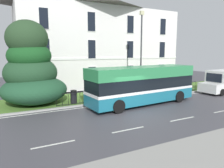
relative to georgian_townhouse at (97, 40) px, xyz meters
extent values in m
cube|color=#434148|center=(-2.87, -13.80, -5.71)|extent=(60.00, 56.00, 0.06)
cube|color=silver|center=(-2.87, -10.15, -5.68)|extent=(54.00, 0.14, 0.01)
cube|color=silver|center=(-8.87, -15.60, -5.68)|extent=(2.00, 0.12, 0.01)
cube|color=silver|center=(-4.87, -15.60, -5.68)|extent=(2.00, 0.12, 0.01)
cube|color=silver|center=(-0.87, -15.60, -5.68)|extent=(2.00, 0.12, 0.01)
cube|color=silver|center=(3.13, -15.60, -5.68)|extent=(2.00, 0.12, 0.01)
cube|color=#9E9E99|center=(-2.87, -9.68, -5.62)|extent=(57.00, 0.24, 0.12)
cube|color=#50792E|center=(-2.87, -7.26, -5.62)|extent=(57.00, 4.60, 0.12)
cube|color=gray|center=(-2.87, -19.30, -5.68)|extent=(57.00, 3.00, 0.01)
cube|color=white|center=(0.00, 0.00, -1.01)|extent=(18.91, 8.22, 9.11)
pyramid|color=#4F4945|center=(0.00, 0.00, 4.52)|extent=(19.29, 8.39, 1.95)
cube|color=white|center=(0.00, -4.14, -2.20)|extent=(18.91, 0.06, 0.20)
cube|color=#2D333D|center=(0.00, -4.15, -4.46)|extent=(1.10, 0.06, 2.20)
cube|color=white|center=(-7.09, -4.15, -4.02)|extent=(0.91, 0.04, 1.99)
cube|color=black|center=(-7.09, -4.17, -4.02)|extent=(0.81, 0.03, 1.89)
cube|color=white|center=(-2.36, -4.15, -4.02)|extent=(0.91, 0.04, 1.99)
cube|color=black|center=(-2.36, -4.17, -4.02)|extent=(0.81, 0.03, 1.89)
cube|color=white|center=(2.36, -4.15, -4.02)|extent=(0.91, 0.04, 1.99)
cube|color=black|center=(2.36, -4.17, -4.02)|extent=(0.81, 0.03, 1.89)
cube|color=white|center=(7.09, -4.15, -4.02)|extent=(0.91, 0.04, 1.99)
cube|color=black|center=(7.09, -4.17, -4.02)|extent=(0.81, 0.03, 1.89)
cube|color=white|center=(-7.09, -4.15, -1.22)|extent=(0.91, 0.04, 1.99)
cube|color=black|center=(-7.09, -4.17, -1.22)|extent=(0.81, 0.03, 1.89)
cube|color=white|center=(-2.36, -4.15, -1.22)|extent=(0.91, 0.04, 1.99)
cube|color=black|center=(-2.36, -4.17, -1.22)|extent=(0.81, 0.03, 1.89)
cube|color=white|center=(2.36, -4.15, -1.22)|extent=(0.91, 0.04, 1.99)
cube|color=black|center=(2.36, -4.17, -1.22)|extent=(0.81, 0.03, 1.89)
cube|color=white|center=(7.09, -4.15, -1.22)|extent=(0.91, 0.04, 1.99)
cube|color=black|center=(7.09, -4.17, -1.22)|extent=(0.81, 0.03, 1.89)
cube|color=white|center=(-7.09, -4.15, 1.58)|extent=(0.91, 0.04, 1.99)
cube|color=black|center=(-7.09, -4.17, 1.58)|extent=(0.81, 0.03, 1.89)
cube|color=white|center=(-2.36, -4.15, 1.58)|extent=(0.91, 0.04, 1.99)
cube|color=black|center=(-2.36, -4.17, 1.58)|extent=(0.81, 0.03, 1.89)
cube|color=white|center=(2.36, -4.15, 1.58)|extent=(0.91, 0.04, 1.99)
cube|color=black|center=(2.36, -4.17, 1.58)|extent=(0.81, 0.03, 1.89)
cube|color=white|center=(7.09, -4.15, 1.58)|extent=(0.91, 0.04, 1.99)
cube|color=black|center=(7.09, -4.17, 1.58)|extent=(0.81, 0.03, 1.89)
cube|color=black|center=(0.00, -9.40, -4.61)|extent=(14.73, 0.04, 0.04)
cube|color=black|center=(0.00, -9.40, -5.48)|extent=(14.73, 0.04, 0.04)
cylinder|color=black|center=(-7.37, -9.40, -5.09)|extent=(0.02, 0.02, 0.95)
cylinder|color=black|center=(-6.91, -9.40, -5.09)|extent=(0.02, 0.02, 0.95)
cylinder|color=black|center=(-6.44, -9.40, -5.09)|extent=(0.02, 0.02, 0.95)
cylinder|color=black|center=(-5.98, -9.40, -5.09)|extent=(0.02, 0.02, 0.95)
cylinder|color=black|center=(-5.52, -9.40, -5.09)|extent=(0.02, 0.02, 0.95)
cylinder|color=black|center=(-5.06, -9.40, -5.09)|extent=(0.02, 0.02, 0.95)
cylinder|color=black|center=(-4.60, -9.40, -5.09)|extent=(0.02, 0.02, 0.95)
cylinder|color=black|center=(-4.14, -9.40, -5.09)|extent=(0.02, 0.02, 0.95)
cylinder|color=black|center=(-3.68, -9.40, -5.09)|extent=(0.02, 0.02, 0.95)
cylinder|color=black|center=(-3.22, -9.40, -5.09)|extent=(0.02, 0.02, 0.95)
cylinder|color=black|center=(-2.76, -9.40, -5.09)|extent=(0.02, 0.02, 0.95)
cylinder|color=black|center=(-2.30, -9.40, -5.09)|extent=(0.02, 0.02, 0.95)
cylinder|color=black|center=(-1.84, -9.40, -5.09)|extent=(0.02, 0.02, 0.95)
cylinder|color=black|center=(-1.38, -9.40, -5.09)|extent=(0.02, 0.02, 0.95)
cylinder|color=black|center=(-0.92, -9.40, -5.09)|extent=(0.02, 0.02, 0.95)
cylinder|color=black|center=(-0.46, -9.40, -5.09)|extent=(0.02, 0.02, 0.95)
cylinder|color=black|center=(0.00, -9.40, -5.09)|extent=(0.02, 0.02, 0.95)
cylinder|color=black|center=(0.46, -9.40, -5.09)|extent=(0.02, 0.02, 0.95)
cylinder|color=black|center=(0.92, -9.40, -5.09)|extent=(0.02, 0.02, 0.95)
cylinder|color=black|center=(1.38, -9.40, -5.09)|extent=(0.02, 0.02, 0.95)
cylinder|color=black|center=(1.84, -9.40, -5.09)|extent=(0.02, 0.02, 0.95)
cylinder|color=black|center=(2.30, -9.40, -5.09)|extent=(0.02, 0.02, 0.95)
cylinder|color=black|center=(2.76, -9.40, -5.09)|extent=(0.02, 0.02, 0.95)
cylinder|color=black|center=(3.22, -9.40, -5.09)|extent=(0.02, 0.02, 0.95)
cylinder|color=black|center=(3.68, -9.40, -5.09)|extent=(0.02, 0.02, 0.95)
cylinder|color=black|center=(4.14, -9.40, -5.09)|extent=(0.02, 0.02, 0.95)
cylinder|color=black|center=(4.60, -9.40, -5.09)|extent=(0.02, 0.02, 0.95)
cylinder|color=black|center=(5.06, -9.40, -5.09)|extent=(0.02, 0.02, 0.95)
cylinder|color=black|center=(5.52, -9.40, -5.09)|extent=(0.02, 0.02, 0.95)
cylinder|color=black|center=(5.98, -9.40, -5.09)|extent=(0.02, 0.02, 0.95)
cylinder|color=black|center=(6.44, -9.40, -5.09)|extent=(0.02, 0.02, 0.95)
cylinder|color=black|center=(6.91, -9.40, -5.09)|extent=(0.02, 0.02, 0.95)
cylinder|color=black|center=(7.37, -9.40, -5.09)|extent=(0.02, 0.02, 0.95)
cylinder|color=#423328|center=(-8.89, -7.42, -4.77)|extent=(0.39, 0.39, 1.58)
ellipsoid|color=#1F492D|center=(-8.64, -7.63, -4.46)|extent=(5.01, 5.01, 2.22)
ellipsoid|color=#204227|center=(-8.81, -7.25, -3.12)|extent=(4.08, 4.08, 2.71)
ellipsoid|color=#184A1E|center=(-8.86, -7.41, -1.79)|extent=(3.31, 3.31, 2.15)
ellipsoid|color=#253F24|center=(-8.95, -7.42, -0.45)|extent=(3.12, 3.12, 2.74)
cube|color=#1B6980|center=(-0.89, -11.27, -4.92)|extent=(9.41, 3.08, 1.00)
cube|color=white|center=(-0.89, -11.27, -4.46)|extent=(9.43, 3.11, 0.20)
cube|color=black|center=(-0.89, -11.27, -3.95)|extent=(9.32, 3.04, 0.94)
cube|color=#2F874F|center=(-0.89, -11.27, -3.07)|extent=(9.41, 3.08, 0.83)
cube|color=black|center=(3.74, -10.90, -4.00)|extent=(0.22, 1.98, 0.87)
cube|color=black|center=(3.74, -10.90, -3.11)|extent=(0.19, 1.70, 0.53)
cylinder|color=silver|center=(3.68, -10.15, -5.20)|extent=(0.06, 0.20, 0.20)
cylinder|color=silver|center=(3.80, -11.65, -5.20)|extent=(0.06, 0.20, 0.20)
cylinder|color=black|center=(2.06, -9.90, -5.20)|extent=(0.98, 0.38, 0.96)
cylinder|color=black|center=(2.24, -12.15, -5.20)|extent=(0.98, 0.38, 0.96)
cylinder|color=black|center=(-4.02, -10.39, -5.20)|extent=(0.98, 0.38, 0.96)
cylinder|color=black|center=(-3.84, -12.64, -5.20)|extent=(0.98, 0.38, 0.96)
cube|color=white|center=(7.27, -11.21, -5.02)|extent=(1.20, 2.13, 0.88)
cube|color=black|center=(7.80, -11.18, -4.03)|extent=(0.15, 1.66, 0.85)
cylinder|color=black|center=(7.76, -12.18, -5.34)|extent=(0.69, 0.26, 0.68)
cylinder|color=black|center=(7.65, -10.19, -5.34)|extent=(0.69, 0.26, 0.68)
cylinder|color=black|center=(11.13, -10.00, -5.34)|extent=(0.69, 0.26, 0.68)
cylinder|color=#333338|center=(0.95, -8.36, -1.84)|extent=(0.14, 0.14, 7.43)
cube|color=beige|center=(0.95, -8.36, 2.05)|extent=(0.36, 0.24, 0.36)
cylinder|color=black|center=(-5.87, -8.89, -5.11)|extent=(0.51, 0.51, 0.91)
ellipsoid|color=black|center=(-5.87, -8.89, -4.56)|extent=(0.52, 0.52, 0.18)
camera|label=1|loc=(-10.61, -24.82, -1.49)|focal=33.45mm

